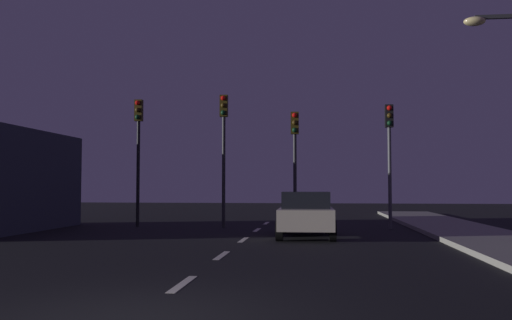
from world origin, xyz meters
TOP-DOWN VIEW (x-y plane):
  - ground_plane at (0.00, 7.00)m, footprint 80.00×80.00m
  - lane_stripe_second at (0.00, 2.60)m, footprint 0.16×1.60m
  - lane_stripe_third at (0.00, 6.40)m, footprint 0.16×1.60m
  - lane_stripe_fourth at (0.00, 10.20)m, footprint 0.16×1.60m
  - lane_stripe_fifth at (0.00, 14.00)m, footprint 0.16×1.60m
  - lane_stripe_sixth at (0.00, 17.80)m, footprint 0.16×1.60m
  - traffic_signal_far_left at (-5.12, 15.05)m, footprint 0.32×0.38m
  - traffic_signal_center_left at (-1.50, 15.06)m, footprint 0.32×0.38m
  - traffic_signal_center_right at (1.42, 15.05)m, footprint 0.32×0.38m
  - traffic_signal_far_right at (5.17, 15.05)m, footprint 0.32×0.38m
  - car_stopped_ahead at (1.94, 11.36)m, footprint 1.89×3.98m

SIDE VIEW (x-z plane):
  - ground_plane at x=0.00m, z-range 0.00..0.00m
  - lane_stripe_second at x=0.00m, z-range 0.00..0.01m
  - lane_stripe_third at x=0.00m, z-range 0.00..0.01m
  - lane_stripe_fourth at x=0.00m, z-range 0.00..0.01m
  - lane_stripe_fifth at x=0.00m, z-range 0.00..0.01m
  - lane_stripe_sixth at x=0.00m, z-range 0.00..0.01m
  - car_stopped_ahead at x=1.94m, z-range 0.01..1.51m
  - traffic_signal_center_right at x=1.42m, z-range 0.95..5.65m
  - traffic_signal_far_right at x=5.17m, z-range 0.99..5.91m
  - traffic_signal_far_left at x=-5.12m, z-range 1.04..6.35m
  - traffic_signal_center_left at x=-1.50m, z-range 1.06..6.50m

